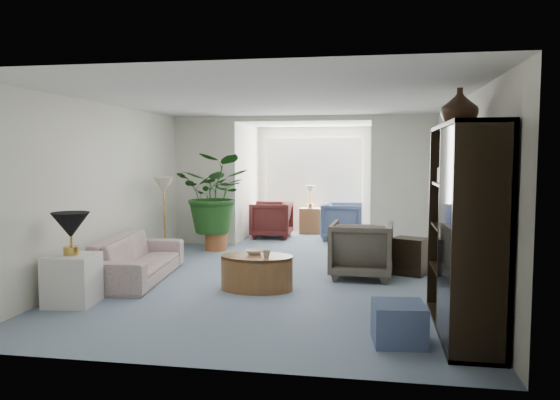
% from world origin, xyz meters
% --- Properties ---
extents(floor, '(6.00, 6.00, 0.00)m').
position_xyz_m(floor, '(0.00, 0.00, 0.00)').
color(floor, '#8094A9').
rests_on(floor, ground).
extents(sunroom_floor, '(2.60, 2.60, 0.00)m').
position_xyz_m(sunroom_floor, '(0.00, 4.10, 0.00)').
color(sunroom_floor, '#8094A9').
rests_on(sunroom_floor, ground).
extents(back_pier_left, '(1.20, 0.12, 2.50)m').
position_xyz_m(back_pier_left, '(-1.90, 3.00, 1.25)').
color(back_pier_left, white).
rests_on(back_pier_left, ground).
extents(back_pier_right, '(1.20, 0.12, 2.50)m').
position_xyz_m(back_pier_right, '(1.90, 3.00, 1.25)').
color(back_pier_right, white).
rests_on(back_pier_right, ground).
extents(back_header, '(2.60, 0.12, 0.10)m').
position_xyz_m(back_header, '(0.00, 3.00, 2.45)').
color(back_header, white).
rests_on(back_header, back_pier_left).
extents(window_pane, '(2.20, 0.02, 1.50)m').
position_xyz_m(window_pane, '(0.00, 5.18, 1.40)').
color(window_pane, white).
extents(window_blinds, '(2.20, 0.02, 1.50)m').
position_xyz_m(window_blinds, '(0.00, 5.15, 1.40)').
color(window_blinds, white).
extents(framed_picture, '(0.04, 0.50, 0.40)m').
position_xyz_m(framed_picture, '(2.46, -0.10, 1.70)').
color(framed_picture, '#C4B59C').
extents(sofa, '(1.02, 2.14, 0.61)m').
position_xyz_m(sofa, '(-1.93, -0.07, 0.30)').
color(sofa, beige).
rests_on(sofa, ground).
extents(end_table, '(0.59, 0.59, 0.59)m').
position_xyz_m(end_table, '(-2.13, -1.42, 0.30)').
color(end_table, white).
rests_on(end_table, ground).
extents(table_lamp, '(0.44, 0.44, 0.30)m').
position_xyz_m(table_lamp, '(-2.13, -1.42, 0.94)').
color(table_lamp, black).
rests_on(table_lamp, end_table).
extents(floor_lamp, '(0.36, 0.36, 0.28)m').
position_xyz_m(floor_lamp, '(-2.12, 1.41, 1.25)').
color(floor_lamp, beige).
rests_on(floor_lamp, ground).
extents(coffee_table, '(1.02, 1.02, 0.45)m').
position_xyz_m(coffee_table, '(-0.14, -0.37, 0.23)').
color(coffee_table, brown).
rests_on(coffee_table, ground).
extents(coffee_bowl, '(0.26, 0.26, 0.06)m').
position_xyz_m(coffee_bowl, '(-0.19, -0.27, 0.48)').
color(coffee_bowl, white).
rests_on(coffee_bowl, coffee_table).
extents(coffee_cup, '(0.11, 0.11, 0.09)m').
position_xyz_m(coffee_cup, '(0.01, -0.47, 0.50)').
color(coffee_cup, '#B4AD9D').
rests_on(coffee_cup, coffee_table).
extents(wingback_chair, '(0.91, 0.94, 0.81)m').
position_xyz_m(wingback_chair, '(1.19, 0.58, 0.41)').
color(wingback_chair, '#605A4C').
rests_on(wingback_chair, ground).
extents(side_table_dark, '(0.56, 0.51, 0.54)m').
position_xyz_m(side_table_dark, '(1.89, 0.88, 0.27)').
color(side_table_dark, black).
rests_on(side_table_dark, ground).
extents(entertainment_cabinet, '(0.49, 1.85, 2.06)m').
position_xyz_m(entertainment_cabinet, '(2.23, -1.65, 1.03)').
color(entertainment_cabinet, black).
rests_on(entertainment_cabinet, ground).
extents(cabinet_urn, '(0.39, 0.39, 0.40)m').
position_xyz_m(cabinet_urn, '(2.23, -1.15, 2.26)').
color(cabinet_urn, '#321E10').
rests_on(cabinet_urn, entertainment_cabinet).
extents(ottoman, '(0.52, 0.52, 0.38)m').
position_xyz_m(ottoman, '(1.59, -2.11, 0.19)').
color(ottoman, slate).
rests_on(ottoman, ground).
extents(plant_pot, '(0.40, 0.40, 0.32)m').
position_xyz_m(plant_pot, '(-1.51, 2.37, 0.16)').
color(plant_pot, '#A85B31').
rests_on(plant_pot, ground).
extents(house_plant, '(1.32, 1.14, 1.46)m').
position_xyz_m(house_plant, '(-1.51, 2.37, 1.05)').
color(house_plant, '#204E1B').
rests_on(house_plant, plant_pot).
extents(sunroom_chair_blue, '(0.86, 0.84, 0.77)m').
position_xyz_m(sunroom_chair_blue, '(0.72, 4.02, 0.39)').
color(sunroom_chair_blue, slate).
rests_on(sunroom_chair_blue, ground).
extents(sunroom_chair_maroon, '(0.86, 0.84, 0.77)m').
position_xyz_m(sunroom_chair_maroon, '(-0.78, 4.02, 0.38)').
color(sunroom_chair_maroon, maroon).
rests_on(sunroom_chair_maroon, ground).
extents(sunroom_table, '(0.47, 0.37, 0.57)m').
position_xyz_m(sunroom_table, '(-0.03, 4.77, 0.29)').
color(sunroom_table, brown).
rests_on(sunroom_table, ground).
extents(shelf_clutter, '(0.30, 1.21, 1.06)m').
position_xyz_m(shelf_clutter, '(2.18, -1.74, 1.09)').
color(shelf_clutter, '#3B3935').
rests_on(shelf_clutter, entertainment_cabinet).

